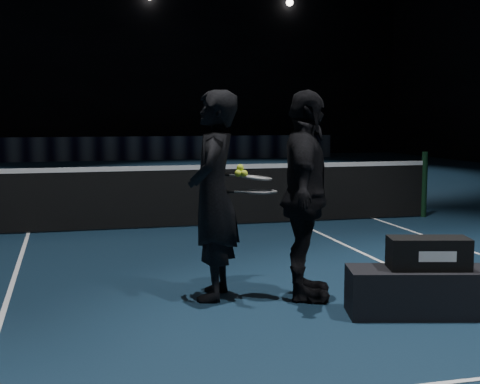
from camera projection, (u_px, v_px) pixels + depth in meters
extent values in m
plane|color=#0D1F31|center=(28.00, 233.00, 9.72)|extent=(36.00, 36.00, 0.00)
plane|color=black|center=(48.00, 31.00, 26.46)|extent=(30.00, 0.00, 30.00)
cylinder|color=black|center=(424.00, 184.00, 11.26)|extent=(0.10, 0.10, 1.10)
cube|color=black|center=(27.00, 203.00, 9.67)|extent=(12.80, 0.02, 0.86)
cube|color=white|center=(26.00, 171.00, 9.62)|extent=(12.80, 0.03, 0.07)
cube|color=black|center=(51.00, 149.00, 24.58)|extent=(22.00, 0.15, 0.90)
cube|color=black|center=(427.00, 292.00, 5.74)|extent=(1.43, 0.77, 0.41)
cube|color=black|center=(428.00, 253.00, 5.70)|extent=(0.73, 0.45, 0.27)
cube|color=white|center=(438.00, 257.00, 5.56)|extent=(0.31, 0.08, 0.09)
imported|color=black|center=(214.00, 195.00, 6.20)|extent=(0.68, 0.83, 1.95)
imported|color=black|center=(305.00, 196.00, 6.16)|extent=(0.85, 1.23, 1.95)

